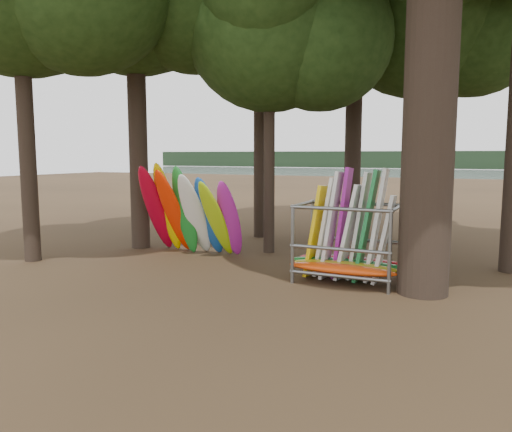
% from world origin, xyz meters
% --- Properties ---
extents(ground, '(120.00, 120.00, 0.00)m').
position_xyz_m(ground, '(0.00, 0.00, 0.00)').
color(ground, '#47331E').
rests_on(ground, ground).
extents(lake, '(160.00, 160.00, 0.00)m').
position_xyz_m(lake, '(0.00, 60.00, 0.00)').
color(lake, gray).
rests_on(lake, ground).
extents(far_shore, '(160.00, 4.00, 4.00)m').
position_xyz_m(far_shore, '(0.00, 110.00, 2.00)').
color(far_shore, black).
rests_on(far_shore, ground).
extents(oak_1, '(7.51, 7.51, 11.94)m').
position_xyz_m(oak_1, '(-2.56, 5.91, 8.65)').
color(oak_1, black).
rests_on(oak_1, ground).
extents(oak_3, '(7.14, 7.14, 11.35)m').
position_xyz_m(oak_3, '(2.93, 7.07, 8.22)').
color(oak_3, black).
rests_on(oak_3, ground).
extents(oak_5, '(6.24, 6.24, 9.93)m').
position_xyz_m(oak_5, '(-1.01, 3.20, 7.20)').
color(oak_5, black).
rests_on(oak_5, ground).
extents(kayak_row, '(3.50, 1.97, 3.06)m').
position_xyz_m(kayak_row, '(-3.15, 1.74, 1.34)').
color(kayak_row, '#B2041E').
rests_on(kayak_row, ground).
extents(storage_rack, '(3.09, 1.57, 2.87)m').
position_xyz_m(storage_rack, '(2.28, 0.58, 0.94)').
color(storage_rack, slate).
rests_on(storage_rack, ground).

